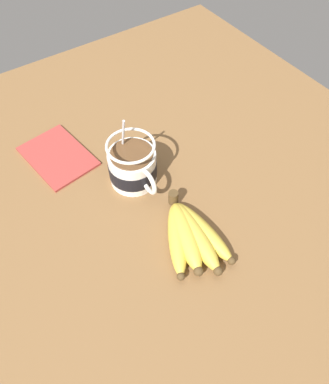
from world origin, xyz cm
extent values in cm
cube|color=brown|center=(0.00, 0.00, 1.82)|extent=(114.03, 114.03, 3.63)
cylinder|color=white|center=(-3.54, -2.31, 7.49)|extent=(9.99, 9.99, 7.71)
cylinder|color=black|center=(-3.54, -2.31, 7.22)|extent=(10.19, 10.19, 3.59)
torus|color=white|center=(2.44, -2.31, 8.76)|extent=(5.82, 0.90, 5.82)
cylinder|color=brown|center=(-3.54, -2.31, 11.44)|extent=(8.79, 8.79, 0.40)
torus|color=white|center=(-3.54, -2.31, 13.89)|extent=(9.99, 9.99, 0.60)
cylinder|color=silver|center=(-6.82, -2.31, 12.05)|extent=(3.54, 0.50, 13.95)
ellipsoid|color=silver|center=(-5.29, -2.31, 5.13)|extent=(3.00, 2.00, 0.80)
cylinder|color=#4C381E|center=(7.10, 0.63, 6.36)|extent=(2.00, 2.00, 3.00)
ellipsoid|color=gold|center=(14.64, -3.79, 5.30)|extent=(15.05, 10.72, 3.35)
sphere|color=#4C381E|center=(21.32, -7.71, 5.30)|extent=(1.51, 1.51, 1.51)
ellipsoid|color=gold|center=(15.22, -2.19, 5.62)|extent=(15.67, 8.75, 3.99)
sphere|color=#4C381E|center=(22.40, -4.68, 5.62)|extent=(1.79, 1.79, 1.79)
ellipsoid|color=gold|center=(16.19, -0.63, 5.54)|extent=(16.73, 6.02, 3.82)
sphere|color=#4C381E|center=(24.29, -1.75, 5.54)|extent=(1.72, 1.72, 1.72)
ellipsoid|color=gold|center=(16.07, 1.16, 5.35)|extent=(16.15, 4.36, 3.43)
sphere|color=#4C381E|center=(24.05, 1.63, 5.35)|extent=(1.54, 1.54, 1.54)
cube|color=#A33833|center=(-18.75, -13.27, 3.93)|extent=(18.44, 14.10, 0.60)
camera|label=1|loc=(42.90, -25.90, 66.50)|focal=35.00mm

